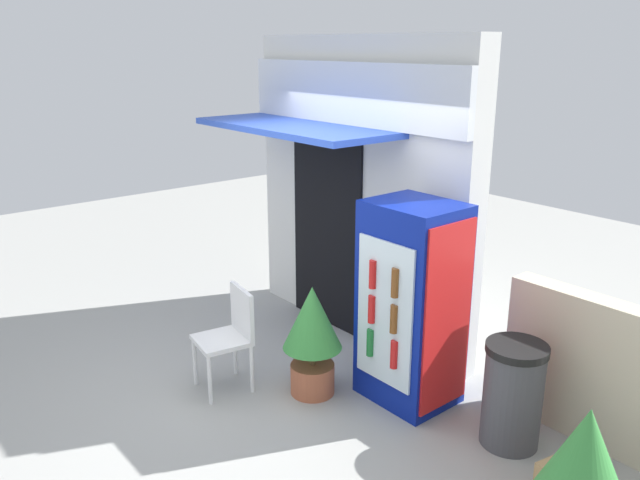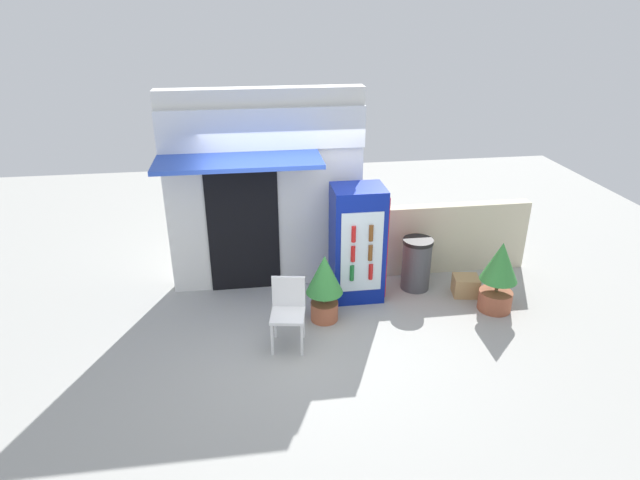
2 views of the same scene
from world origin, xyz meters
The scene contains 9 objects.
ground centered at (0.00, 0.00, 0.00)m, with size 16.00×16.00×0.00m, color #A3A39E.
storefront_building centered at (-0.38, 1.44, 1.60)m, with size 2.94×1.16×3.07m.
drink_cooler centered at (0.96, 0.86, 0.88)m, with size 0.78×0.69×1.76m.
plastic_chair centered at (-0.17, -0.23, 0.54)m, with size 0.50×0.51×0.93m.
potted_plant_near_shop centered at (0.38, 0.26, 0.60)m, with size 0.52×0.52×1.01m.
potted_plant_curbside centered at (2.90, 0.17, 0.60)m, with size 0.53×0.53×1.08m.
trash_bin centered at (1.93, 0.96, 0.42)m, with size 0.47×0.47×0.84m.
stone_boundary_wall centered at (2.76, 1.50, 0.58)m, with size 2.41×0.21×1.17m, color beige.
cardboard_box centered at (2.64, 0.64, 0.15)m, with size 0.38×0.34×0.30m, color tan.
Camera 2 is at (-0.60, -6.19, 4.20)m, focal length 30.02 mm.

